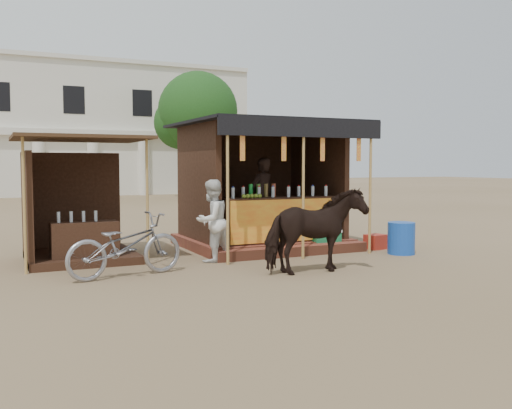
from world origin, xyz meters
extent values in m
plane|color=#846B4C|center=(0.00, 0.00, 0.00)|extent=(120.00, 120.00, 0.00)
cube|color=brown|center=(1.00, 3.50, 0.11)|extent=(3.40, 2.80, 0.22)
cube|color=brown|center=(1.00, 1.95, 0.10)|extent=(3.40, 0.35, 0.20)
cube|color=#3C2216|center=(1.00, 2.55, 0.69)|extent=(2.60, 0.55, 0.95)
cube|color=orange|center=(1.00, 2.27, 0.69)|extent=(2.50, 0.02, 0.88)
cube|color=#3C2216|center=(1.00, 4.75, 1.47)|extent=(3.00, 0.12, 2.50)
cube|color=#3C2216|center=(-0.50, 3.50, 1.47)|extent=(0.12, 2.50, 2.50)
cube|color=#3C2216|center=(2.50, 3.50, 1.47)|extent=(0.12, 2.50, 2.50)
cube|color=black|center=(1.00, 3.30, 2.75)|extent=(3.60, 3.60, 0.06)
cube|color=black|center=(1.00, 1.52, 2.57)|extent=(3.60, 0.06, 0.36)
cylinder|color=tan|center=(-0.60, 1.55, 1.38)|extent=(0.06, 0.06, 2.75)
cylinder|color=tan|center=(1.00, 1.55, 1.38)|extent=(0.06, 0.06, 2.75)
cylinder|color=tan|center=(2.60, 1.55, 1.38)|extent=(0.06, 0.06, 2.75)
cube|color=red|center=(-0.30, 1.55, 2.20)|extent=(0.10, 0.02, 0.55)
cube|color=red|center=(0.57, 1.55, 2.20)|extent=(0.10, 0.02, 0.55)
cube|color=red|center=(1.43, 1.55, 2.20)|extent=(0.10, 0.02, 0.55)
cube|color=red|center=(2.30, 1.55, 2.20)|extent=(0.10, 0.02, 0.55)
imported|color=black|center=(1.09, 3.60, 1.11)|extent=(0.75, 0.61, 1.79)
cube|color=#3C2216|center=(-3.00, 3.20, 0.07)|extent=(2.00, 2.00, 0.15)
cube|color=#3C2216|center=(-3.00, 4.15, 1.05)|extent=(1.90, 0.10, 2.10)
cube|color=#3C2216|center=(-3.95, 3.20, 1.05)|extent=(0.10, 1.90, 2.10)
cube|color=#472D19|center=(-3.00, 3.10, 2.35)|extent=(2.40, 2.40, 0.06)
cylinder|color=tan|center=(-4.05, 2.15, 1.18)|extent=(0.05, 0.05, 2.35)
cylinder|color=tan|center=(-1.95, 2.15, 1.18)|extent=(0.05, 0.05, 2.35)
cube|color=#3C2216|center=(-3.00, 2.70, 0.40)|extent=(1.20, 0.50, 0.80)
imported|color=black|center=(0.42, 0.13, 0.73)|extent=(1.75, 0.84, 1.46)
imported|color=#92929A|center=(-2.57, 1.20, 0.53)|extent=(2.10, 1.09, 1.05)
imported|color=silver|center=(-0.75, 2.00, 0.79)|extent=(0.95, 0.89, 1.57)
cylinder|color=#1647AC|center=(3.15, 1.20, 0.33)|extent=(0.66, 0.66, 0.66)
cube|color=#AA2A1C|center=(3.09, 2.00, 0.16)|extent=(0.47, 0.43, 0.32)
cube|color=#186E3D|center=(1.95, 2.29, 0.20)|extent=(0.63, 0.43, 0.40)
cube|color=white|center=(1.95, 2.29, 0.43)|extent=(0.65, 0.45, 0.06)
cube|color=silver|center=(-2.00, 30.00, 4.00)|extent=(26.00, 7.00, 8.00)
cube|color=silver|center=(-2.00, 26.40, 3.70)|extent=(26.00, 0.50, 0.40)
cube|color=silver|center=(-2.00, 26.50, 8.05)|extent=(26.00, 0.30, 0.25)
cylinder|color=silver|center=(-2.00, 26.40, 1.80)|extent=(0.70, 0.70, 3.60)
cylinder|color=silver|center=(1.00, 26.40, 1.80)|extent=(0.70, 0.70, 3.60)
cylinder|color=silver|center=(4.00, 26.40, 1.80)|extent=(0.70, 0.70, 3.60)
cylinder|color=silver|center=(7.00, 26.40, 1.80)|extent=(0.70, 0.70, 3.60)
cylinder|color=silver|center=(10.00, 26.40, 1.80)|extent=(0.70, 0.70, 3.60)
cylinder|color=#382314|center=(6.00, 22.00, 2.00)|extent=(0.50, 0.50, 4.00)
sphere|color=#1F4C1A|center=(6.00, 22.00, 4.80)|extent=(4.40, 4.40, 4.40)
sphere|color=#1F4C1A|center=(5.20, 22.60, 4.20)|extent=(2.99, 2.99, 2.99)
camera|label=1|loc=(-4.57, -8.16, 1.85)|focal=40.00mm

